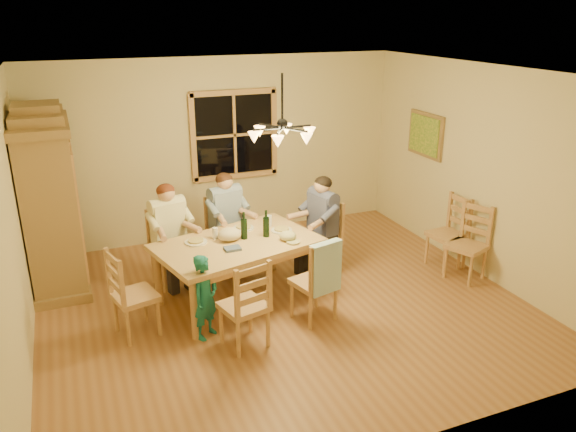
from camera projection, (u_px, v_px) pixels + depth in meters
name	position (u px, v px, depth m)	size (l,w,h in m)	color
floor	(283.00, 304.00, 6.71)	(5.50, 5.50, 0.00)	#975F36
ceiling	(282.00, 73.00, 5.78)	(5.50, 5.00, 0.02)	white
wall_back	(221.00, 149.00, 8.42)	(5.50, 0.02, 2.70)	beige
wall_left	(11.00, 232.00, 5.27)	(0.02, 5.00, 2.70)	beige
wall_right	(481.00, 172.00, 7.22)	(0.02, 5.00, 2.70)	beige
window	(234.00, 135.00, 8.39)	(1.30, 0.06, 1.30)	black
painting	(425.00, 135.00, 8.16)	(0.06, 0.78, 0.64)	olive
chandelier	(282.00, 133.00, 5.99)	(0.77, 0.68, 0.71)	black
armoire	(51.00, 205.00, 6.88)	(0.66, 1.40, 2.30)	olive
dining_table	(237.00, 250.00, 6.59)	(2.06, 1.54, 0.76)	tan
chair_far_left	(172.00, 262.00, 7.12)	(0.53, 0.51, 0.99)	#AE7D4C
chair_far_right	(227.00, 247.00, 7.57)	(0.53, 0.51, 0.99)	#AE7D4C
chair_near_left	(244.00, 319.00, 5.81)	(0.53, 0.51, 0.99)	#AE7D4C
chair_near_right	(314.00, 294.00, 6.32)	(0.53, 0.51, 0.99)	#AE7D4C
chair_end_left	(136.00, 308.00, 6.01)	(0.51, 0.53, 0.99)	#AE7D4C
chair_end_right	(321.00, 251.00, 7.43)	(0.51, 0.53, 0.99)	#AE7D4C
adult_woman	(168.00, 222.00, 6.94)	(0.47, 0.50, 0.87)	beige
adult_plaid_man	(226.00, 209.00, 7.39)	(0.47, 0.50, 0.87)	#355492
adult_slate_man	(322.00, 213.00, 7.24)	(0.50, 0.47, 0.87)	#44486D
towel	(325.00, 268.00, 6.03)	(0.38, 0.10, 0.58)	#A5CADF
wine_bottle_a	(244.00, 226.00, 6.60)	(0.08, 0.08, 0.33)	black
wine_bottle_b	(266.00, 223.00, 6.66)	(0.08, 0.08, 0.33)	black
plate_woman	(196.00, 242.00, 6.53)	(0.26, 0.26, 0.02)	white
plate_plaid	(244.00, 228.00, 6.95)	(0.26, 0.26, 0.02)	white
plate_slate	(282.00, 230.00, 6.88)	(0.26, 0.26, 0.02)	white
wine_glass_a	(215.00, 233.00, 6.63)	(0.06, 0.06, 0.14)	silver
wine_glass_b	(269.00, 221.00, 7.02)	(0.06, 0.06, 0.14)	silver
cap	(288.00, 236.00, 6.59)	(0.20, 0.20, 0.11)	tan
napkin	(232.00, 249.00, 6.34)	(0.18, 0.14, 0.03)	#465580
cloth_bundle	(229.00, 234.00, 6.57)	(0.28, 0.22, 0.15)	#C7B590
child	(205.00, 297.00, 5.90)	(0.34, 0.23, 0.95)	#1A7574
chair_spare_front	(446.00, 245.00, 7.62)	(0.46, 0.48, 0.99)	#AE7D4C
chair_spare_back	(465.00, 257.00, 7.26)	(0.55, 0.56, 0.99)	#AE7D4C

